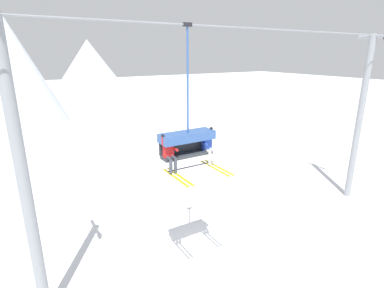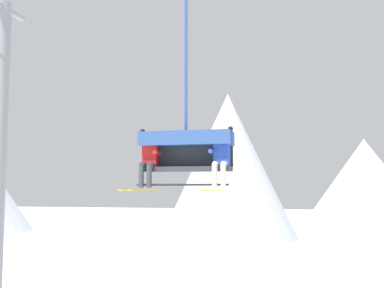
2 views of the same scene
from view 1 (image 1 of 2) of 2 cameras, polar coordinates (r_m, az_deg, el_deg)
ground_plane at (r=14.18m, az=2.57°, el=-19.78°), size 200.00×200.00×0.00m
mountain_peak_central at (r=43.81m, az=-31.81°, el=12.38°), size 12.78×12.78×13.72m
mountain_peak_east at (r=66.08m, az=-18.97°, el=13.51°), size 15.84×15.84×11.08m
lift_tower_near at (r=10.00m, az=-29.47°, el=-5.88°), size 0.36×1.88×9.60m
lift_tower_far at (r=19.73m, az=29.38°, el=4.53°), size 0.36×1.88×9.60m
lift_cable at (r=12.10m, az=14.22°, el=20.47°), size 19.03×0.05×0.05m
chairlift_chair at (r=10.42m, az=-0.99°, el=1.07°), size 1.98×0.74×4.68m
skier_red at (r=9.99m, az=-4.24°, el=-1.73°), size 0.48×1.70×1.34m
skier_blue at (r=10.75m, az=3.20°, el=-0.34°), size 0.48×1.70×1.34m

